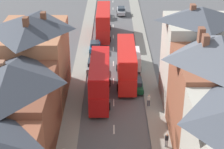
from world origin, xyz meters
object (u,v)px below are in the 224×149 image
(pedestrian_mid_left, at_px, (166,140))
(car_near_silver, at_px, (95,46))
(car_parked_right_a, at_px, (121,11))
(car_parked_left_b, at_px, (136,84))
(double_decker_bus_lead, at_px, (126,63))
(double_decker_bus_far_approaching, at_px, (103,22))
(car_near_blue, at_px, (104,14))
(pedestrian_mid_right, at_px, (149,100))
(car_mid_black, at_px, (93,65))
(delivery_van, at_px, (133,59))
(double_decker_bus_mid_street, at_px, (100,79))

(pedestrian_mid_left, bearing_deg, car_near_silver, 108.08)
(car_parked_right_a, bearing_deg, car_parked_left_b, -87.82)
(double_decker_bus_lead, height_order, car_parked_right_a, double_decker_bus_lead)
(double_decker_bus_far_approaching, bearing_deg, car_parked_right_a, 74.97)
(double_decker_bus_far_approaching, height_order, car_near_blue, double_decker_bus_far_approaching)
(pedestrian_mid_left, distance_m, pedestrian_mid_right, 8.42)
(double_decker_bus_lead, distance_m, pedestrian_mid_left, 15.98)
(car_near_silver, relative_size, car_mid_black, 0.92)
(car_mid_black, distance_m, pedestrian_mid_right, 13.01)
(car_parked_left_b, xyz_separation_m, pedestrian_mid_left, (2.46, -12.82, 0.22))
(car_mid_black, xyz_separation_m, delivery_van, (6.20, 1.28, 0.49))
(double_decker_bus_far_approaching, relative_size, delivery_van, 2.08)
(double_decker_bus_mid_street, bearing_deg, car_mid_black, 98.75)
(double_decker_bus_far_approaching, distance_m, pedestrian_mid_left, 34.43)
(car_near_blue, relative_size, pedestrian_mid_left, 2.73)
(car_near_blue, bearing_deg, double_decker_bus_far_approaching, -90.05)
(car_near_blue, bearing_deg, delivery_van, -78.71)
(double_decker_bus_mid_street, relative_size, delivery_van, 2.08)
(double_decker_bus_far_approaching, relative_size, car_mid_black, 2.49)
(car_parked_right_a, height_order, pedestrian_mid_right, pedestrian_mid_right)
(car_parked_right_a, bearing_deg, double_decker_bus_lead, -90.02)
(double_decker_bus_far_approaching, distance_m, car_parked_right_a, 14.06)
(double_decker_bus_mid_street, relative_size, car_mid_black, 2.49)
(double_decker_bus_lead, height_order, pedestrian_mid_left, double_decker_bus_lead)
(double_decker_bus_mid_street, distance_m, pedestrian_mid_right, 6.84)
(double_decker_bus_lead, bearing_deg, car_near_blue, 96.97)
(double_decker_bus_lead, distance_m, car_parked_left_b, 3.54)
(double_decker_bus_far_approaching, height_order, delivery_van, double_decker_bus_far_approaching)
(pedestrian_mid_right, bearing_deg, double_decker_bus_lead, 110.22)
(car_mid_black, bearing_deg, car_parked_right_a, 80.09)
(double_decker_bus_mid_street, xyz_separation_m, car_near_silver, (-1.29, 15.95, -1.97))
(car_parked_left_b, height_order, pedestrian_mid_left, pedestrian_mid_left)
(car_near_blue, distance_m, delivery_van, 25.03)
(double_decker_bus_far_approaching, xyz_separation_m, car_near_blue, (0.01, 11.20, -1.99))
(double_decker_bus_mid_street, bearing_deg, pedestrian_mid_right, -19.87)
(car_near_blue, bearing_deg, pedestrian_mid_right, -80.34)
(double_decker_bus_mid_street, height_order, car_parked_right_a, double_decker_bus_mid_street)
(car_parked_left_b, bearing_deg, double_decker_bus_mid_street, -155.59)
(double_decker_bus_lead, distance_m, car_parked_right_a, 31.65)
(pedestrian_mid_left, bearing_deg, double_decker_bus_lead, 103.74)
(double_decker_bus_lead, relative_size, car_near_blue, 2.46)
(car_near_silver, relative_size, pedestrian_mid_left, 2.47)
(car_mid_black, height_order, pedestrian_mid_left, pedestrian_mid_left)
(car_near_silver, bearing_deg, pedestrian_mid_right, -67.59)
(car_parked_left_b, bearing_deg, car_mid_black, 135.21)
(car_mid_black, bearing_deg, double_decker_bus_far_approaching, 84.95)
(delivery_van, xyz_separation_m, pedestrian_mid_right, (1.30, -11.90, -0.30))
(car_near_blue, distance_m, pedestrian_mid_right, 36.97)
(double_decker_bus_lead, height_order, car_parked_left_b, double_decker_bus_lead)
(car_parked_right_a, bearing_deg, car_mid_black, -99.91)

